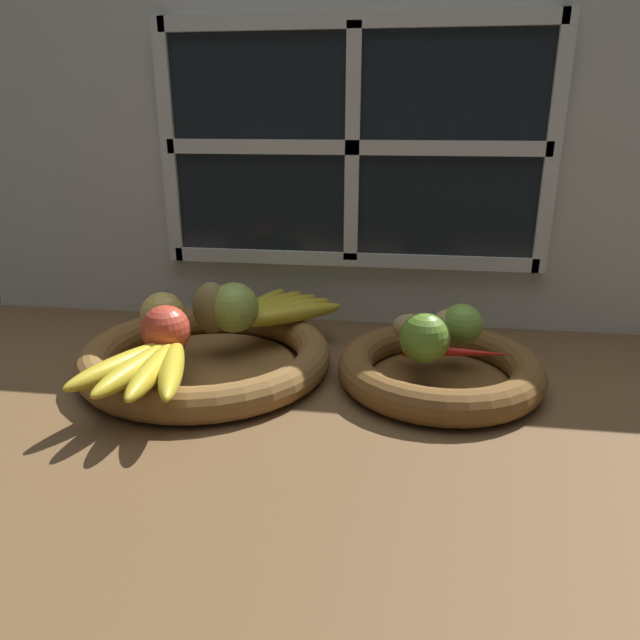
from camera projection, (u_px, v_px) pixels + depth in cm
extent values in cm
cube|color=brown|center=(331.00, 398.00, 82.99)|extent=(140.00, 90.00, 3.00)
cube|color=silver|center=(353.00, 168.00, 101.45)|extent=(140.00, 3.00, 55.00)
cube|color=black|center=(353.00, 147.00, 98.52)|extent=(64.00, 0.80, 38.00)
cube|color=white|center=(352.00, 147.00, 97.96)|extent=(2.40, 1.20, 38.00)
cube|color=white|center=(352.00, 147.00, 97.96)|extent=(64.00, 1.20, 2.40)
cube|color=white|center=(168.00, 146.00, 102.19)|extent=(2.40, 1.20, 40.40)
cube|color=white|center=(553.00, 149.00, 93.73)|extent=(2.40, 1.20, 40.40)
cube|color=white|center=(355.00, 20.00, 91.68)|extent=(64.00, 1.20, 2.40)
cube|color=white|center=(350.00, 259.00, 104.23)|extent=(64.00, 1.20, 2.40)
cylinder|color=brown|center=(207.00, 368.00, 88.03)|extent=(26.26, 26.26, 1.00)
torus|color=brown|center=(206.00, 356.00, 87.40)|extent=(36.87, 36.87, 4.85)
cylinder|color=brown|center=(439.00, 381.00, 83.54)|extent=(19.59, 19.59, 1.00)
torus|color=brown|center=(440.00, 369.00, 82.90)|extent=(28.75, 28.75, 4.85)
sphere|color=#CC422D|center=(166.00, 330.00, 81.01)|extent=(6.80, 6.80, 6.80)
sphere|color=#DBB756|center=(163.00, 314.00, 87.77)|extent=(6.56, 6.56, 6.56)
sphere|color=#99B74C|center=(234.00, 308.00, 88.95)|extent=(7.63, 7.63, 7.63)
ellipsoid|color=olive|center=(212.00, 307.00, 88.69)|extent=(7.92, 7.91, 7.81)
ellipsoid|color=gold|center=(125.00, 364.00, 74.81)|extent=(10.13, 17.53, 2.93)
ellipsoid|color=gold|center=(138.00, 367.00, 73.92)|extent=(6.22, 18.17, 2.93)
ellipsoid|color=gold|center=(154.00, 368.00, 73.50)|extent=(3.91, 18.07, 2.93)
ellipsoid|color=gold|center=(172.00, 368.00, 73.58)|extent=(8.05, 18.01, 2.93)
sphere|color=brown|center=(177.00, 342.00, 81.94)|extent=(2.64, 2.64, 2.64)
ellipsoid|color=gold|center=(290.00, 314.00, 93.54)|extent=(16.82, 13.12, 2.75)
ellipsoid|color=gold|center=(284.00, 311.00, 94.89)|extent=(14.97, 15.38, 2.75)
ellipsoid|color=gold|center=(278.00, 309.00, 96.07)|extent=(12.63, 17.12, 2.75)
ellipsoid|color=gold|center=(270.00, 307.00, 97.02)|extent=(9.86, 18.30, 2.75)
ellipsoid|color=gold|center=(261.00, 306.00, 97.72)|extent=(6.77, 18.86, 2.75)
sphere|color=brown|center=(234.00, 324.00, 89.46)|extent=(2.47, 2.47, 2.47)
ellipsoid|color=tan|center=(416.00, 330.00, 84.38)|extent=(9.05, 8.69, 4.38)
ellipsoid|color=tan|center=(454.00, 326.00, 84.99)|extent=(7.73, 6.87, 5.10)
sphere|color=olive|center=(425.00, 339.00, 77.80)|extent=(6.74, 6.74, 6.74)
sphere|color=#7AAD3D|center=(462.00, 324.00, 84.24)|extent=(5.99, 5.99, 5.99)
cone|color=red|center=(459.00, 352.00, 79.62)|extent=(14.98, 2.16, 2.10)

